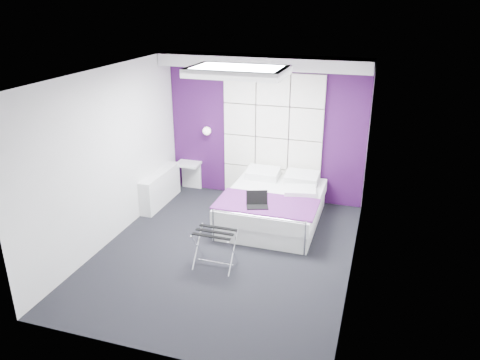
# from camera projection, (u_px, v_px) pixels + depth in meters

# --- Properties ---
(floor) EXTENTS (4.40, 4.40, 0.00)m
(floor) POSITION_uv_depth(u_px,v_px,m) (225.00, 252.00, 6.89)
(floor) COLOR black
(floor) RESTS_ON ground
(ceiling) EXTENTS (4.40, 4.40, 0.00)m
(ceiling) POSITION_uv_depth(u_px,v_px,m) (223.00, 74.00, 5.93)
(ceiling) COLOR white
(ceiling) RESTS_ON wall_back
(wall_back) EXTENTS (3.60, 0.00, 3.60)m
(wall_back) POSITION_uv_depth(u_px,v_px,m) (265.00, 129.00, 8.36)
(wall_back) COLOR silver
(wall_back) RESTS_ON floor
(wall_left) EXTENTS (0.00, 4.40, 4.40)m
(wall_left) POSITION_uv_depth(u_px,v_px,m) (110.00, 157.00, 6.91)
(wall_left) COLOR silver
(wall_left) RESTS_ON floor
(wall_right) EXTENTS (0.00, 4.40, 4.40)m
(wall_right) POSITION_uv_depth(u_px,v_px,m) (359.00, 184.00, 5.90)
(wall_right) COLOR silver
(wall_right) RESTS_ON floor
(accent_wall) EXTENTS (3.58, 0.02, 2.58)m
(accent_wall) POSITION_uv_depth(u_px,v_px,m) (265.00, 129.00, 8.35)
(accent_wall) COLOR #390F44
(accent_wall) RESTS_ON wall_back
(soffit) EXTENTS (3.58, 0.50, 0.20)m
(soffit) POSITION_uv_depth(u_px,v_px,m) (263.00, 62.00, 7.69)
(soffit) COLOR white
(soffit) RESTS_ON wall_back
(headboard) EXTENTS (1.80, 0.08, 2.30)m
(headboard) POSITION_uv_depth(u_px,v_px,m) (272.00, 137.00, 8.31)
(headboard) COLOR white
(headboard) RESTS_ON wall_back
(skylight) EXTENTS (1.36, 0.86, 0.12)m
(skylight) POSITION_uv_depth(u_px,v_px,m) (238.00, 71.00, 6.48)
(skylight) COLOR white
(skylight) RESTS_ON ceiling
(wall_lamp) EXTENTS (0.15, 0.15, 0.15)m
(wall_lamp) POSITION_uv_depth(u_px,v_px,m) (208.00, 130.00, 8.56)
(wall_lamp) COLOR white
(wall_lamp) RESTS_ON wall_back
(radiator) EXTENTS (0.22, 1.20, 0.60)m
(radiator) POSITION_uv_depth(u_px,v_px,m) (160.00, 188.00, 8.40)
(radiator) COLOR white
(radiator) RESTS_ON floor
(bed) EXTENTS (1.56, 1.88, 0.67)m
(bed) POSITION_uv_depth(u_px,v_px,m) (273.00, 206.00, 7.72)
(bed) COLOR white
(bed) RESTS_ON floor
(nightstand) EXTENTS (0.44, 0.34, 0.05)m
(nightstand) POSITION_uv_depth(u_px,v_px,m) (188.00, 164.00, 8.88)
(nightstand) COLOR white
(nightstand) RESTS_ON wall_back
(luggage_rack) EXTENTS (0.55, 0.40, 0.54)m
(luggage_rack) POSITION_uv_depth(u_px,v_px,m) (215.00, 249.00, 6.44)
(luggage_rack) COLOR silver
(luggage_rack) RESTS_ON floor
(laptop) EXTENTS (0.33, 0.23, 0.23)m
(laptop) POSITION_uv_depth(u_px,v_px,m) (258.00, 203.00, 7.12)
(laptop) COLOR black
(laptop) RESTS_ON bed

